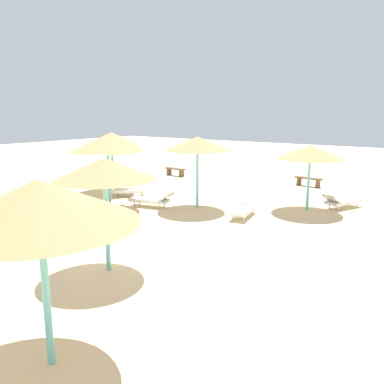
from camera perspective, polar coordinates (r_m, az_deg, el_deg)
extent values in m
plane|color=beige|center=(11.63, -8.81, -8.24)|extent=(80.00, 80.00, 0.00)
cylinder|color=#6BC6BC|center=(16.31, 16.82, 1.19)|extent=(0.12, 0.12, 2.21)
cone|color=tan|center=(16.14, 17.09, 5.64)|extent=(2.74, 2.74, 0.54)
cylinder|color=#6BC6BC|center=(15.97, 0.79, 2.02)|extent=(0.12, 0.12, 2.51)
cone|color=tan|center=(15.79, 0.81, 7.17)|extent=(2.71, 2.71, 0.57)
cylinder|color=#6BC6BC|center=(19.97, -11.65, 3.58)|extent=(0.12, 0.12, 2.41)
cone|color=tan|center=(19.83, -11.82, 7.68)|extent=(2.90, 2.90, 0.65)
cylinder|color=#6BC6BC|center=(16.24, -12.15, 1.90)|extent=(0.12, 0.12, 2.50)
cone|color=tan|center=(16.06, -12.38, 6.99)|extent=(3.18, 3.18, 0.60)
torus|color=red|center=(16.06, -11.65, 2.23)|extent=(0.70, 0.15, 0.70)
cylinder|color=#6BC6BC|center=(9.85, -12.48, -4.60)|extent=(0.12, 0.12, 2.44)
cone|color=tan|center=(9.56, -12.84, 3.38)|extent=(2.49, 2.49, 0.52)
cylinder|color=#6BC6BC|center=(6.53, -20.76, -13.81)|extent=(0.12, 0.12, 2.41)
cone|color=tan|center=(6.07, -21.74, -1.38)|extent=(2.99, 2.99, 0.68)
cube|color=silver|center=(17.36, 21.54, -1.31)|extent=(1.26, 1.81, 0.12)
cube|color=silver|center=(16.70, 19.89, -0.95)|extent=(0.79, 0.72, 0.36)
cylinder|color=silver|center=(16.80, 20.82, -2.26)|extent=(0.06, 0.06, 0.22)
cylinder|color=silver|center=(17.07, 19.67, -1.97)|extent=(0.06, 0.06, 0.22)
cylinder|color=silver|center=(17.74, 23.25, -1.74)|extent=(0.06, 0.06, 0.22)
cylinder|color=silver|center=(17.99, 22.13, -1.47)|extent=(0.06, 0.06, 0.22)
cube|color=silver|center=(14.90, 7.58, -2.63)|extent=(0.99, 1.80, 0.12)
cube|color=silver|center=(15.59, 8.42, -1.06)|extent=(0.72, 0.58, 0.44)
cylinder|color=silver|center=(15.55, 7.40, -2.66)|extent=(0.06, 0.06, 0.22)
cylinder|color=silver|center=(15.44, 8.97, -2.81)|extent=(0.06, 0.06, 0.22)
cylinder|color=silver|center=(14.44, 6.06, -3.74)|extent=(0.06, 0.06, 0.22)
cylinder|color=silver|center=(14.32, 7.74, -3.92)|extent=(0.06, 0.06, 0.22)
cube|color=silver|center=(18.59, -9.29, 0.18)|extent=(1.76, 1.49, 0.12)
cube|color=silver|center=(18.71, -11.73, 0.99)|extent=(0.71, 0.77, 0.46)
cylinder|color=silver|center=(18.53, -11.22, -0.46)|extent=(0.06, 0.06, 0.22)
cylinder|color=silver|center=(18.95, -10.93, -0.18)|extent=(0.06, 0.06, 0.22)
cylinder|color=silver|center=(18.31, -7.56, -0.49)|extent=(0.06, 0.06, 0.22)
cylinder|color=silver|center=(18.73, -7.35, -0.20)|extent=(0.06, 0.06, 0.22)
cube|color=silver|center=(16.47, -6.35, -1.21)|extent=(1.81, 1.04, 0.12)
cube|color=silver|center=(16.08, -3.85, -0.74)|extent=(0.65, 0.75, 0.36)
cylinder|color=silver|center=(16.44, -4.13, -1.81)|extent=(0.06, 0.06, 0.22)
cylinder|color=silver|center=(16.05, -4.81, -2.15)|extent=(0.06, 0.06, 0.22)
cylinder|color=silver|center=(16.98, -7.78, -1.45)|extent=(0.06, 0.06, 0.22)
cylinder|color=silver|center=(16.61, -8.52, -1.76)|extent=(0.06, 0.06, 0.22)
cube|color=brown|center=(24.43, -2.50, 3.46)|extent=(1.53, 0.56, 0.08)
cube|color=brown|center=(24.85, -3.40, 3.02)|extent=(0.16, 0.37, 0.41)
cube|color=brown|center=(24.08, -1.57, 2.76)|extent=(0.16, 0.37, 0.41)
cube|color=brown|center=(21.82, 16.85, 1.98)|extent=(1.54, 0.59, 0.08)
cube|color=brown|center=(22.10, 15.54, 1.53)|extent=(0.17, 0.37, 0.41)
cube|color=brown|center=(21.62, 18.11, 1.16)|extent=(0.17, 0.37, 0.41)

